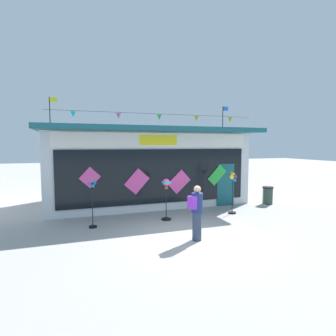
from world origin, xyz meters
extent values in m
plane|color=#9E9B99|center=(0.00, 0.00, 0.00)|extent=(80.00, 80.00, 0.00)
cube|color=silver|center=(0.04, 5.75, 1.73)|extent=(9.32, 4.24, 3.46)
cube|color=#195660|center=(0.04, 5.24, 3.56)|extent=(9.72, 5.25, 0.20)
cube|color=white|center=(0.04, 3.59, 3.10)|extent=(8.57, 0.08, 0.62)
cube|color=yellow|center=(0.04, 3.56, 3.10)|extent=(1.68, 0.04, 0.44)
cube|color=black|center=(0.04, 3.60, 1.53)|extent=(8.38, 0.06, 2.36)
cube|color=#195660|center=(3.39, 3.59, 1.00)|extent=(0.90, 0.07, 2.00)
cube|color=#EA4CA3|center=(-2.83, 3.54, 1.60)|extent=(0.86, 0.03, 0.86)
cube|color=#EA4CA3|center=(-0.92, 3.54, 1.36)|extent=(1.10, 0.03, 1.12)
cube|color=#EA4CA3|center=(0.99, 3.54, 1.26)|extent=(1.10, 0.03, 1.09)
cube|color=green|center=(2.90, 3.54, 1.49)|extent=(0.98, 0.03, 0.99)
cylinder|color=black|center=(0.04, 3.40, 4.20)|extent=(8.94, 0.01, 0.01)
cone|color=#19B7BC|center=(-3.39, 3.40, 4.06)|extent=(0.20, 0.20, 0.22)
cone|color=#EA4CA3|center=(-1.68, 3.40, 4.06)|extent=(0.20, 0.20, 0.22)
cone|color=green|center=(0.04, 3.40, 4.06)|extent=(0.20, 0.20, 0.22)
cone|color=orange|center=(1.75, 3.40, 4.06)|extent=(0.20, 0.20, 0.22)
cone|color=orange|center=(3.47, 3.40, 4.06)|extent=(0.20, 0.20, 0.22)
cylinder|color=black|center=(-4.37, 5.75, 4.35)|extent=(0.04, 0.04, 1.37)
cube|color=yellow|center=(-4.21, 5.75, 4.92)|extent=(0.32, 0.02, 0.22)
cylinder|color=black|center=(4.45, 5.75, 4.34)|extent=(0.04, 0.04, 1.35)
cube|color=blue|center=(4.61, 5.75, 4.90)|extent=(0.32, 0.02, 0.22)
cylinder|color=black|center=(-2.85, 2.05, 0.03)|extent=(0.28, 0.28, 0.06)
cylinder|color=black|center=(-2.85, 2.05, 0.79)|extent=(0.03, 0.03, 1.57)
cylinder|color=black|center=(-2.85, 2.01, 1.57)|extent=(0.06, 0.04, 0.06)
cone|color=blue|center=(-2.75, 2.01, 1.57)|extent=(0.13, 0.14, 0.13)
cone|color=green|center=(-2.85, 2.01, 1.66)|extent=(0.14, 0.13, 0.13)
cone|color=purple|center=(-2.94, 2.01, 1.57)|extent=(0.13, 0.14, 0.13)
cone|color=#19B7BC|center=(-2.85, 2.01, 1.48)|extent=(0.14, 0.13, 0.13)
cylinder|color=black|center=(-0.09, 2.13, 0.03)|extent=(0.38, 0.38, 0.06)
cylinder|color=black|center=(-0.09, 2.13, 0.66)|extent=(0.03, 0.03, 1.32)
sphere|color=#EA4CA3|center=(-0.09, 2.13, 1.47)|extent=(0.29, 0.29, 0.29)
cube|color=#19B7BC|center=(-0.09, 2.13, 1.47)|extent=(0.29, 0.29, 0.06)
cube|color=brown|center=(-0.09, 2.13, 1.26)|extent=(0.10, 0.10, 0.10)
cylinder|color=black|center=(2.87, 2.16, 0.03)|extent=(0.33, 0.33, 0.06)
cylinder|color=black|center=(2.87, 2.16, 0.79)|extent=(0.03, 0.03, 1.57)
cylinder|color=black|center=(2.87, 2.12, 1.57)|extent=(0.06, 0.04, 0.06)
cone|color=#EA4CA3|center=(3.00, 2.12, 1.57)|extent=(0.18, 0.19, 0.18)
cone|color=yellow|center=(2.87, 2.12, 1.70)|extent=(0.19, 0.18, 0.18)
cone|color=yellow|center=(2.75, 2.12, 1.57)|extent=(0.18, 0.19, 0.18)
cone|color=blue|center=(2.87, 2.12, 1.45)|extent=(0.19, 0.18, 0.18)
cylinder|color=#333D56|center=(0.07, -0.31, 0.43)|extent=(0.28, 0.28, 0.86)
cylinder|color=navy|center=(0.07, -0.31, 1.16)|extent=(0.34, 0.34, 0.60)
sphere|color=tan|center=(0.07, -0.31, 1.57)|extent=(0.22, 0.22, 0.22)
cube|color=purple|center=(-0.13, -0.36, 1.19)|extent=(0.23, 0.29, 0.38)
cylinder|color=#2D4238|center=(5.54, 3.20, 0.39)|extent=(0.48, 0.48, 0.79)
cylinder|color=black|center=(5.54, 3.20, 0.83)|extent=(0.52, 0.52, 0.08)
camera|label=1|loc=(-3.43, -7.68, 2.91)|focal=29.18mm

